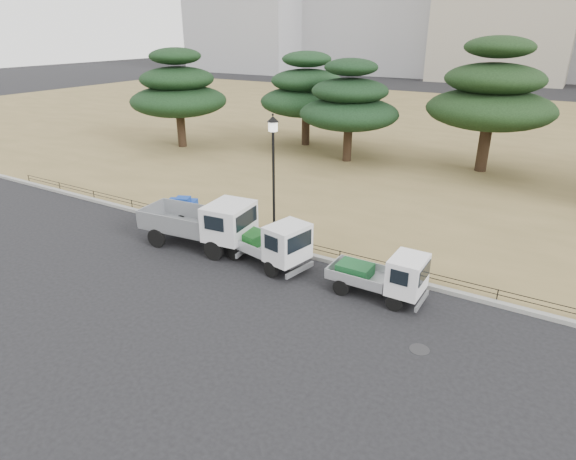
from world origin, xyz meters
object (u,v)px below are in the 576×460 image
Objects in this scene: truck_kei_rear at (384,275)px; truck_kei_front at (271,243)px; truck_large at (203,221)px; tarp_pile at (181,207)px; street_lamp at (273,160)px.

truck_kei_front is at bearing 179.51° from truck_kei_rear.
truck_kei_rear is (8.18, -0.03, -0.33)m from truck_large.
truck_large reaches higher than truck_kei_rear.
truck_large reaches higher than truck_kei_front.
truck_kei_rear is at bearing -6.10° from truck_large.
tarp_pile is (-3.34, 2.21, -0.67)m from truck_large.
tarp_pile is at bearing 173.90° from truck_kei_front.
tarp_pile is (-5.84, 0.47, -3.31)m from street_lamp.
truck_kei_front is at bearing -5.25° from truck_large.
street_lamp is at bearing 130.07° from truck_kei_front.
truck_kei_front is at bearing -61.70° from street_lamp.
street_lamp reaches higher than truck_large.
tarp_pile is (-11.52, 2.25, -0.34)m from truck_kei_rear.
truck_large is 4.06m from tarp_pile.
street_lamp reaches higher than tarp_pile.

